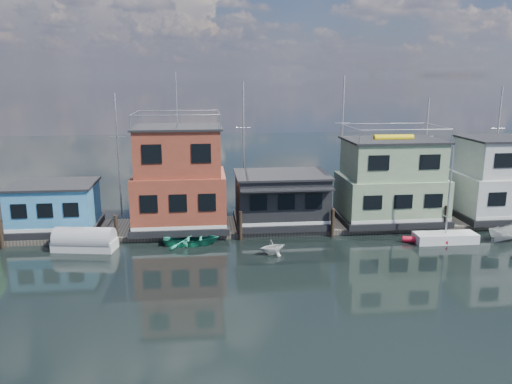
{
  "coord_description": "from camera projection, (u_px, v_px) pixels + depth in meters",
  "views": [
    {
      "loc": [
        -6.62,
        -26.2,
        11.99
      ],
      "look_at": [
        -2.52,
        12.0,
        3.0
      ],
      "focal_mm": 35.0,
      "sensor_mm": 36.0,
      "label": 1
    }
  ],
  "objects": [
    {
      "name": "motorboat",
      "position": [
        507.0,
        233.0,
        36.89
      ],
      "size": [
        3.35,
        1.83,
        1.22
      ],
      "primitive_type": "imported",
      "rotation": [
        0.0,
        0.0,
        1.78
      ],
      "color": "silver",
      "rests_on": "ground"
    },
    {
      "name": "background_masts",
      "position": [
        328.0,
        148.0,
        45.44
      ],
      "size": [
        36.4,
        0.16,
        12.0
      ],
      "color": "silver",
      "rests_on": "ground"
    },
    {
      "name": "tarp_runabout",
      "position": [
        85.0,
        241.0,
        35.04
      ],
      "size": [
        4.53,
        2.42,
        1.75
      ],
      "rotation": [
        0.0,
        0.0,
        -0.17
      ],
      "color": "silver",
      "rests_on": "ground"
    },
    {
      "name": "ground",
      "position": [
        322.0,
        288.0,
        28.78
      ],
      "size": [
        160.0,
        160.0,
        0.0
      ],
      "primitive_type": "plane",
      "color": "black",
      "rests_on": "ground"
    },
    {
      "name": "dinghy_white",
      "position": [
        273.0,
        247.0,
        34.29
      ],
      "size": [
        2.4,
        2.24,
        1.02
      ],
      "primitive_type": "imported",
      "rotation": [
        0.0,
        0.0,
        1.92
      ],
      "color": "silver",
      "rests_on": "ground"
    },
    {
      "name": "dock",
      "position": [
        287.0,
        225.0,
        40.35
      ],
      "size": [
        48.0,
        5.0,
        0.4
      ],
      "primitive_type": "cube",
      "color": "#595147",
      "rests_on": "ground"
    },
    {
      "name": "houseboat_blue",
      "position": [
        55.0,
        207.0,
        38.03
      ],
      "size": [
        6.4,
        4.9,
        3.66
      ],
      "color": "black",
      "rests_on": "dock"
    },
    {
      "name": "dinghy_teal",
      "position": [
        191.0,
        239.0,
        36.25
      ],
      "size": [
        4.2,
        3.08,
        0.85
      ],
      "primitive_type": "imported",
      "rotation": [
        0.0,
        0.0,
        1.53
      ],
      "color": "teal",
      "rests_on": "ground"
    },
    {
      "name": "houseboat_green",
      "position": [
        391.0,
        182.0,
        40.47
      ],
      "size": [
        8.4,
        5.9,
        7.03
      ],
      "color": "black",
      "rests_on": "dock"
    },
    {
      "name": "houseboat_dark",
      "position": [
        281.0,
        199.0,
        39.78
      ],
      "size": [
        7.4,
        6.1,
        4.06
      ],
      "color": "black",
      "rests_on": "dock"
    },
    {
      "name": "day_sailer",
      "position": [
        445.0,
        237.0,
        36.66
      ],
      "size": [
        4.55,
        1.56,
        7.16
      ],
      "rotation": [
        0.0,
        0.0,
        -0.01
      ],
      "color": "white",
      "rests_on": "ground"
    },
    {
      "name": "pilings",
      "position": [
        289.0,
        224.0,
        37.4
      ],
      "size": [
        42.28,
        0.28,
        2.2
      ],
      "color": "#2D2116",
      "rests_on": "ground"
    },
    {
      "name": "red_kayak",
      "position": [
        425.0,
        240.0,
        36.45
      ],
      "size": [
        3.15,
        1.43,
        0.46
      ],
      "primitive_type": "cylinder",
      "rotation": [
        0.0,
        1.57,
        -0.32
      ],
      "color": "red",
      "rests_on": "ground"
    },
    {
      "name": "houseboat_red",
      "position": [
        179.0,
        180.0,
        38.58
      ],
      "size": [
        7.4,
        5.9,
        11.86
      ],
      "color": "black",
      "rests_on": "dock"
    },
    {
      "name": "houseboat_white",
      "position": [
        507.0,
        180.0,
        41.52
      ],
      "size": [
        8.4,
        5.9,
        6.66
      ],
      "color": "black",
      "rests_on": "dock"
    }
  ]
}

